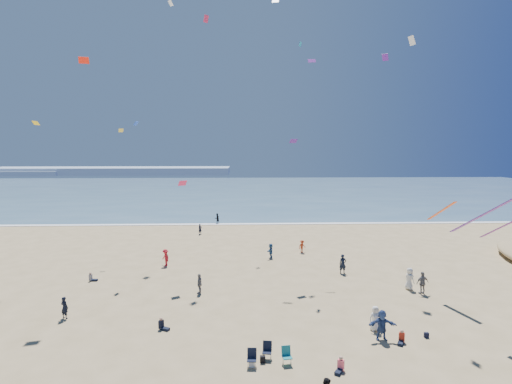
{
  "coord_description": "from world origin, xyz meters",
  "views": [
    {
      "loc": [
        1.08,
        -18.06,
        12.19
      ],
      "look_at": [
        2.0,
        8.0,
        9.3
      ],
      "focal_mm": 28.0,
      "sensor_mm": 36.0,
      "label": 1
    }
  ],
  "objects": [
    {
      "name": "headland_far",
      "position": [
        -60.0,
        170.0,
        1.6
      ],
      "size": [
        110.0,
        20.0,
        3.2
      ],
      "primitive_type": "cube",
      "color": "#7A8EA8",
      "rests_on": "ground"
    },
    {
      "name": "white_tote",
      "position": [
        1.59,
        3.05,
        0.2
      ],
      "size": [
        0.35,
        0.2,
        0.4
      ],
      "primitive_type": "cube",
      "color": "silver",
      "rests_on": "ground"
    },
    {
      "name": "navy_bag",
      "position": [
        12.95,
        6.1,
        0.17
      ],
      "size": [
        0.28,
        0.18,
        0.34
      ],
      "primitive_type": "cube",
      "color": "black",
      "rests_on": "ground"
    },
    {
      "name": "seated_group",
      "position": [
        0.36,
        5.41,
        0.42
      ],
      "size": [
        24.86,
        25.71,
        0.84
      ],
      "color": "silver",
      "rests_on": "ground"
    },
    {
      "name": "ocean",
      "position": [
        0.0,
        95.0,
        0.03
      ],
      "size": [
        220.0,
        100.0,
        0.06
      ],
      "primitive_type": "cube",
      "color": "#476B84",
      "rests_on": "ground"
    },
    {
      "name": "kites_aloft",
      "position": [
        9.33,
        13.45,
        14.75
      ],
      "size": [
        37.34,
        39.5,
        27.2
      ],
      "color": "#1C9A4F",
      "rests_on": "ground"
    },
    {
      "name": "surf_line",
      "position": [
        0.0,
        45.0,
        0.04
      ],
      "size": [
        220.0,
        1.2,
        0.08
      ],
      "primitive_type": "cube",
      "color": "white",
      "rests_on": "ground"
    },
    {
      "name": "black_backpack",
      "position": [
        2.22,
        3.47,
        0.19
      ],
      "size": [
        0.3,
        0.22,
        0.38
      ],
      "primitive_type": "cube",
      "color": "black",
      "rests_on": "ground"
    },
    {
      "name": "chair_cluster",
      "position": [
        2.55,
        3.33,
        0.5
      ],
      "size": [
        2.66,
        1.46,
        1.0
      ],
      "color": "black",
      "rests_on": "ground"
    },
    {
      "name": "standing_flyers",
      "position": [
        3.74,
        14.75,
        0.88
      ],
      "size": [
        30.44,
        50.67,
        1.94
      ],
      "color": "slate",
      "rests_on": "ground"
    },
    {
      "name": "headland_near",
      "position": [
        -100.0,
        165.0,
        1.0
      ],
      "size": [
        40.0,
        14.0,
        2.0
      ],
      "primitive_type": "cube",
      "color": "#7A8EA8",
      "rests_on": "ground"
    }
  ]
}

